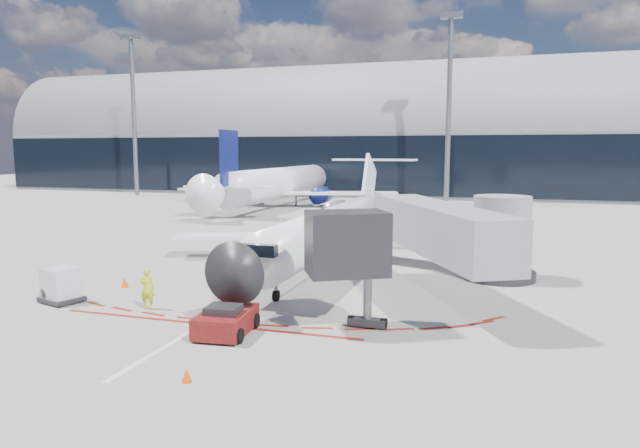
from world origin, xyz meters
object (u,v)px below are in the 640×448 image
(regional_jet, at_px, (334,226))
(uld_container, at_px, (61,285))
(pushback_tug, at_px, (226,321))
(ramp_worker, at_px, (147,288))

(regional_jet, xyz_separation_m, uld_container, (-9.92, -13.65, -1.54))
(regional_jet, relative_size, pushback_tug, 5.90)
(ramp_worker, xyz_separation_m, uld_container, (-4.68, -0.27, -0.13))
(pushback_tug, distance_m, uld_container, 10.04)
(pushback_tug, xyz_separation_m, ramp_worker, (-5.16, 2.23, 0.42))
(regional_jet, relative_size, ramp_worker, 14.68)
(uld_container, bearing_deg, pushback_tug, 5.70)
(ramp_worker, bearing_deg, regional_jet, -122.84)
(regional_jet, xyz_separation_m, pushback_tug, (-0.07, -15.61, -1.83))
(pushback_tug, relative_size, ramp_worker, 2.49)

